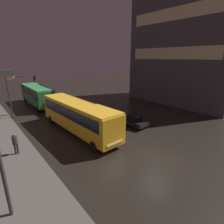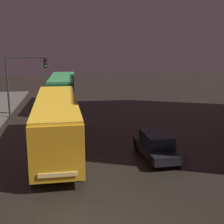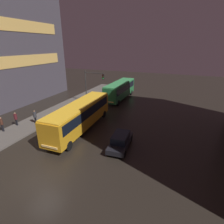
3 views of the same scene
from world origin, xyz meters
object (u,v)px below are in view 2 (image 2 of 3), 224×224
Objects in this scene: bus_near at (57,119)px; bus_far at (62,88)px; car_taxi at (156,145)px; traffic_light_main at (22,75)px.

bus_far is at bearing -92.23° from bus_near.
traffic_light_main is at bearing -55.42° from car_taxi.
bus_near is 2.69× the size of car_taxi.
bus_near reaches higher than bus_far.
traffic_light_main reaches higher than car_taxi.
traffic_light_main is (-3.40, 9.58, 1.91)m from bus_near.
bus_near reaches higher than car_taxi.
bus_far is 1.82× the size of traffic_light_main.
car_taxi is (5.90, -16.33, -1.27)m from bus_far.
bus_far is 17.41m from car_taxi.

